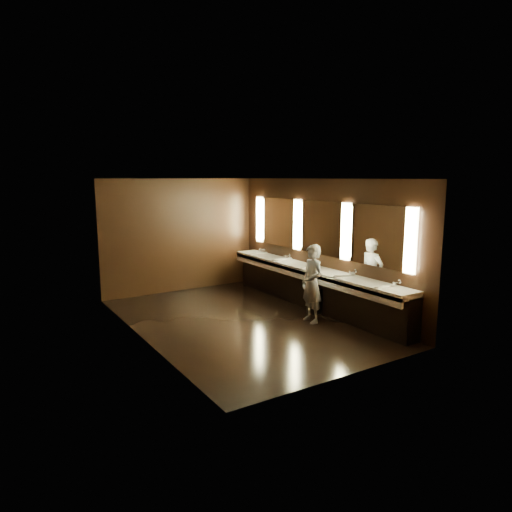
# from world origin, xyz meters

# --- Properties ---
(floor) EXTENTS (6.00, 6.00, 0.00)m
(floor) POSITION_xyz_m (0.00, 0.00, 0.00)
(floor) COLOR black
(floor) RESTS_ON ground
(ceiling) EXTENTS (4.00, 6.00, 0.02)m
(ceiling) POSITION_xyz_m (0.00, 0.00, 2.80)
(ceiling) COLOR #2D2D2B
(ceiling) RESTS_ON wall_back
(wall_back) EXTENTS (4.00, 0.02, 2.80)m
(wall_back) POSITION_xyz_m (0.00, 3.00, 1.40)
(wall_back) COLOR black
(wall_back) RESTS_ON floor
(wall_front) EXTENTS (4.00, 0.02, 2.80)m
(wall_front) POSITION_xyz_m (0.00, -3.00, 1.40)
(wall_front) COLOR black
(wall_front) RESTS_ON floor
(wall_left) EXTENTS (0.02, 6.00, 2.80)m
(wall_left) POSITION_xyz_m (-2.00, 0.00, 1.40)
(wall_left) COLOR black
(wall_left) RESTS_ON floor
(wall_right) EXTENTS (0.02, 6.00, 2.80)m
(wall_right) POSITION_xyz_m (2.00, 0.00, 1.40)
(wall_right) COLOR black
(wall_right) RESTS_ON floor
(sink_counter) EXTENTS (0.55, 5.40, 1.01)m
(sink_counter) POSITION_xyz_m (1.79, 0.00, 0.50)
(sink_counter) COLOR black
(sink_counter) RESTS_ON floor
(mirror_band) EXTENTS (0.06, 5.03, 1.15)m
(mirror_band) POSITION_xyz_m (1.98, -0.00, 1.75)
(mirror_band) COLOR #FFF6B4
(mirror_band) RESTS_ON wall_right
(person) EXTENTS (0.41, 0.59, 1.55)m
(person) POSITION_xyz_m (1.15, -0.77, 0.77)
(person) COLOR #9CC1E8
(person) RESTS_ON floor
(trash_bin) EXTENTS (0.44, 0.44, 0.53)m
(trash_bin) POSITION_xyz_m (1.58, -0.35, 0.27)
(trash_bin) COLOR black
(trash_bin) RESTS_ON floor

